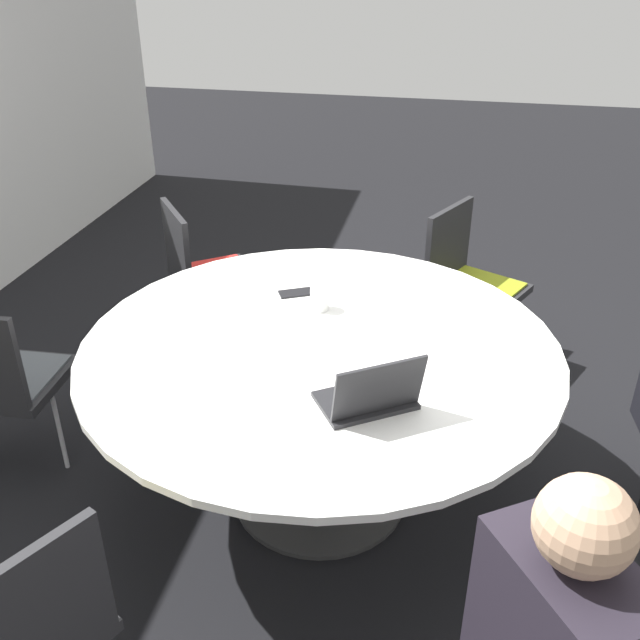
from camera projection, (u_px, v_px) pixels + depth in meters
ground_plane at (320, 495)px, 3.01m from camera, size 16.00×16.00×0.00m
conference_table at (320, 369)px, 2.70m from camera, size 1.78×1.78×0.75m
chair_2 at (467, 275)px, 3.70m from camera, size 0.58×0.57×0.86m
chair_3 at (203, 268)px, 3.78m from camera, size 0.60×0.60×0.86m
chair_5 at (15, 631)px, 1.83m from camera, size 0.58×0.58×0.86m
laptop at (371, 395)px, 2.26m from camera, size 0.35×0.37×0.21m
coffee_cup at (319, 299)px, 2.86m from camera, size 0.07×0.07×0.09m
cell_phone at (296, 293)px, 3.00m from camera, size 0.13×0.16×0.01m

